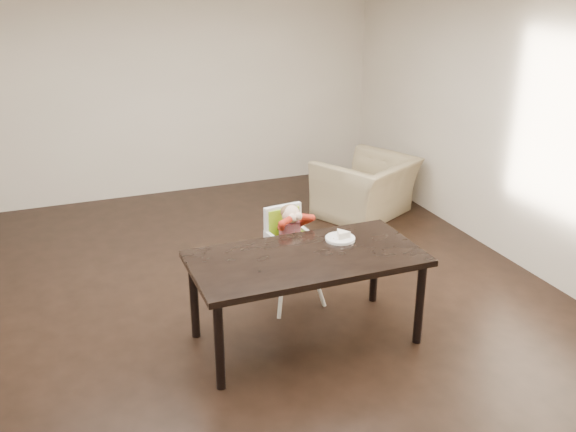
% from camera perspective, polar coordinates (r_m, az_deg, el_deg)
% --- Properties ---
extents(ground, '(7.00, 7.00, 0.00)m').
position_cam_1_polar(ground, '(5.60, -4.75, -9.21)').
color(ground, black).
rests_on(ground, ground).
extents(room_walls, '(6.02, 7.02, 2.71)m').
position_cam_1_polar(room_walls, '(4.91, -5.42, 9.71)').
color(room_walls, beige).
rests_on(room_walls, ground).
extents(dining_table, '(1.80, 0.90, 0.75)m').
position_cam_1_polar(dining_table, '(5.00, 1.65, -4.36)').
color(dining_table, black).
rests_on(dining_table, ground).
extents(high_chair, '(0.43, 0.43, 0.93)m').
position_cam_1_polar(high_chair, '(5.60, 0.07, -1.56)').
color(high_chair, white).
rests_on(high_chair, ground).
extents(plate, '(0.30, 0.30, 0.07)m').
position_cam_1_polar(plate, '(5.25, 4.73, -1.86)').
color(plate, white).
rests_on(plate, dining_table).
extents(armchair, '(1.27, 1.11, 0.94)m').
position_cam_1_polar(armchair, '(7.70, 6.97, 3.37)').
color(armchair, '#9D8B63').
rests_on(armchair, ground).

